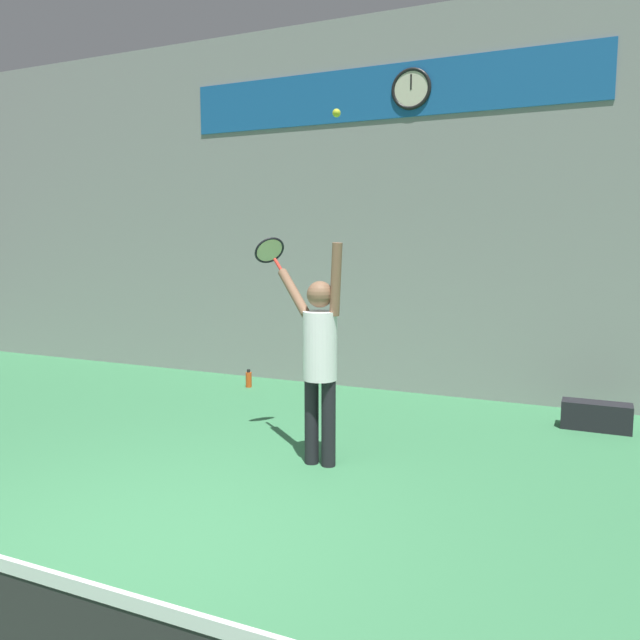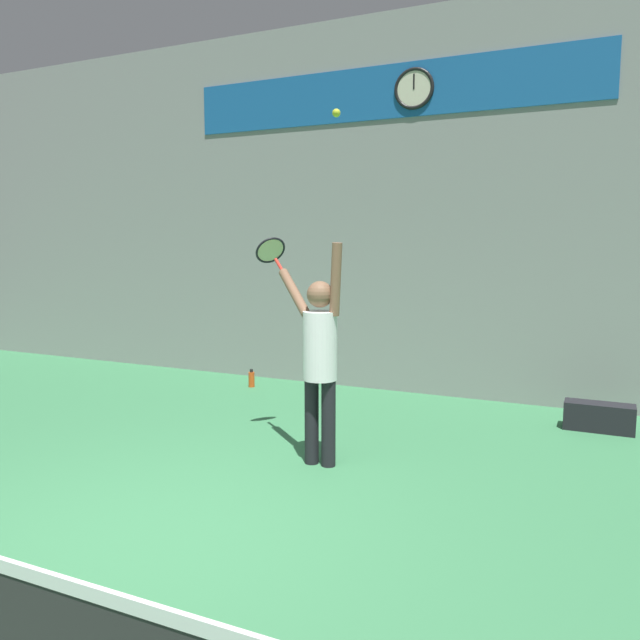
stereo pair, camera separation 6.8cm
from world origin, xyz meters
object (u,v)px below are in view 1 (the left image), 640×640
object	(u,v)px
tennis_ball	(337,113)
scoreboard_clock	(411,89)
tennis_player	(319,353)
equipment_bag	(596,416)
water_bottle	(249,379)
tennis_racket	(270,252)

from	to	relation	value
tennis_ball	scoreboard_clock	bearing A→B (deg)	94.65
tennis_player	equipment_bag	size ratio (longest dim) A/B	2.85
tennis_player	equipment_bag	world-z (taller)	tennis_player
scoreboard_clock	tennis_player	bearing A→B (deg)	-88.86
tennis_player	equipment_bag	distance (m)	3.32
water_bottle	tennis_racket	bearing A→B (deg)	-53.57
equipment_bag	scoreboard_clock	bearing A→B (deg)	161.46
scoreboard_clock	water_bottle	distance (m)	4.45
scoreboard_clock	water_bottle	size ratio (longest dim) A/B	2.08
tennis_player	tennis_ball	size ratio (longest dim) A/B	29.19
scoreboard_clock	equipment_bag	size ratio (longest dim) A/B	0.74
tennis_ball	equipment_bag	xyz separation A→B (m)	(2.12, 2.28, -2.95)
tennis_racket	equipment_bag	distance (m)	3.95
equipment_bag	tennis_player	bearing A→B (deg)	-136.34
tennis_player	equipment_bag	xyz separation A→B (m)	(2.31, 2.21, -0.89)
equipment_bag	tennis_racket	bearing A→B (deg)	-150.78
tennis_player	tennis_ball	xyz separation A→B (m)	(0.19, -0.07, 2.06)
tennis_racket	water_bottle	xyz separation A→B (m)	(-1.42, 1.92, -1.82)
scoreboard_clock	equipment_bag	bearing A→B (deg)	-18.54
tennis_player	tennis_racket	world-z (taller)	tennis_racket
tennis_player	tennis_racket	size ratio (longest dim) A/B	4.77
scoreboard_clock	tennis_player	world-z (taller)	scoreboard_clock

